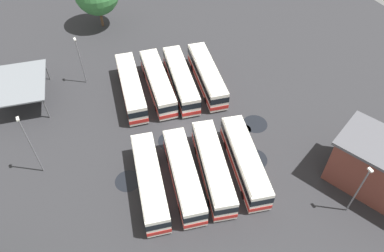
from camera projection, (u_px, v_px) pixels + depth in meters
name	position (u px, v px, depth m)	size (l,w,h in m)	color
ground_plane	(183.00, 130.00, 48.77)	(97.44, 97.44, 0.00)	#28282B
bus_row0_slot0	(245.00, 161.00, 43.02)	(12.34, 5.51, 3.37)	silver
bus_row0_slot1	(213.00, 167.00, 42.39)	(12.56, 5.74, 3.37)	silver
bus_row0_slot2	(184.00, 175.00, 41.64)	(12.17, 5.17, 3.37)	silver
bus_row0_slot3	(150.00, 181.00, 41.08)	(12.30, 5.21, 3.37)	silver
bus_row1_slot0	(207.00, 75.00, 53.71)	(12.80, 5.03, 3.37)	silver
bus_row1_slot1	(181.00, 79.00, 53.06)	(12.99, 5.10, 3.37)	silver
bus_row1_slot2	(158.00, 83.00, 52.59)	(12.74, 4.57, 3.37)	silver
bus_row1_slot3	(131.00, 87.00, 51.94)	(12.76, 4.87, 3.37)	silver
maintenance_shelter	(18.00, 83.00, 50.06)	(10.26, 8.93, 3.53)	slate
lamp_post_by_building	(30.00, 144.00, 40.57)	(0.56, 0.28, 9.13)	slate
lamp_post_near_entrance	(80.00, 59.00, 52.24)	(0.56, 0.28, 7.73)	slate
lamp_post_mid_lot	(359.00, 189.00, 37.50)	(0.56, 0.28, 7.62)	slate
puddle_back_corner	(128.00, 181.00, 43.21)	(3.09, 3.09, 0.01)	black
puddle_centre_drain	(254.00, 159.00, 45.40)	(3.36, 3.36, 0.01)	black
puddle_between_rows	(171.00, 141.00, 47.45)	(3.26, 3.26, 0.01)	black
puddle_front_lane	(244.00, 129.00, 48.80)	(1.94, 1.94, 0.01)	black
puddle_near_shelter	(255.00, 124.00, 49.49)	(3.35, 3.35, 0.01)	black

